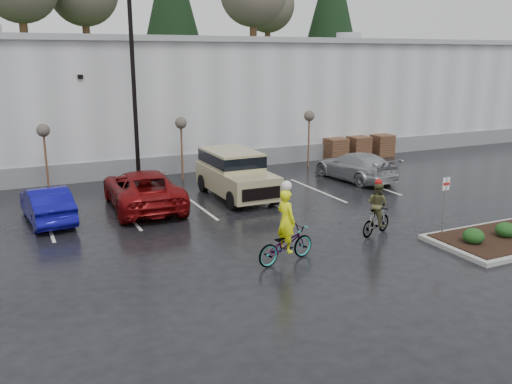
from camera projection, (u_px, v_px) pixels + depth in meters
name	position (u px, v px, depth m)	size (l,w,h in m)	color
ground	(355.00, 257.00, 17.18)	(120.00, 120.00, 0.00)	black
warehouse	(160.00, 95.00, 35.54)	(60.50, 15.50, 7.20)	silver
wooded_ridge	(100.00, 87.00, 55.84)	(80.00, 25.00, 6.00)	#243B18
lamppost	(133.00, 67.00, 24.63)	(0.50, 1.00, 9.22)	black
sapling_west	(44.00, 134.00, 24.56)	(0.60, 0.60, 3.20)	#4C321E
sapling_mid	(181.00, 126.00, 27.27)	(0.60, 0.60, 3.20)	#4C321E
sapling_east	(309.00, 119.00, 30.39)	(0.60, 0.60, 3.20)	#4C321E
pallet_stack_a	(335.00, 149.00, 32.81)	(1.20, 1.20, 1.35)	#4C321E
pallet_stack_b	(358.00, 147.00, 33.52)	(1.20, 1.20, 1.35)	#4C321E
pallet_stack_c	(382.00, 145.00, 34.27)	(1.20, 1.20, 1.35)	#4C321E
shrub_a	(474.00, 236.00, 17.87)	(0.70, 0.70, 0.52)	#173813
shrub_b	(506.00, 230.00, 18.49)	(0.70, 0.70, 0.52)	#173813
fire_lane_sign	(445.00, 199.00, 18.59)	(0.30, 0.05, 2.20)	gray
car_blue	(47.00, 204.00, 20.67)	(1.46, 4.18, 1.38)	#0D0B7D
car_red	(143.00, 189.00, 22.50)	(2.67, 5.80, 1.61)	maroon
suv_tan	(236.00, 175.00, 24.11)	(2.20, 5.10, 2.06)	tan
car_far_silver	(355.00, 166.00, 27.55)	(2.00, 4.92, 1.43)	#A5A9AC
cyclist_hivis	(286.00, 237.00, 16.59)	(2.23, 1.19, 2.58)	#3F3F44
cyclist_olive	(377.00, 214.00, 19.12)	(1.64, 0.97, 2.04)	#3F3F44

